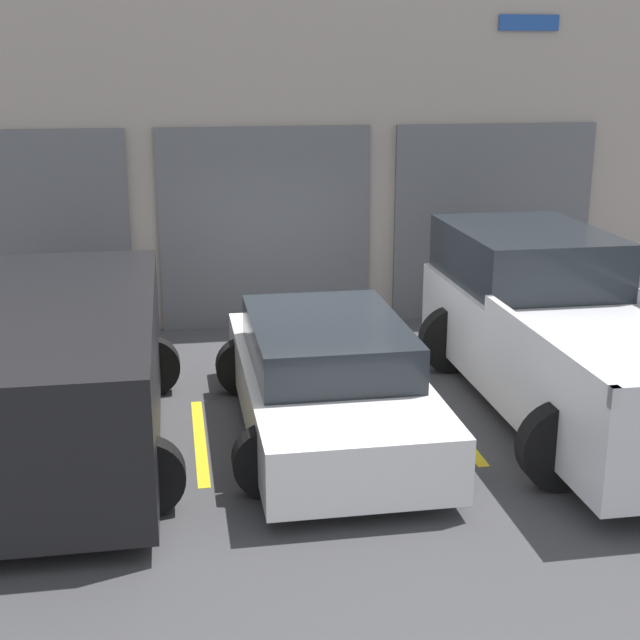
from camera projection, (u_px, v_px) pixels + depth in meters
The scene contains 7 objects.
ground_plane at pixel (311, 394), 10.56m from camera, with size 28.00×28.00×0.00m, color #3D3D3F.
shophouse_building at pixel (275, 132), 12.88m from camera, with size 13.26×0.68×5.74m.
pickup_truck at pixel (562, 333), 9.97m from camera, with size 2.49×5.28×1.85m.
sedan_white at pixel (327, 380), 9.37m from camera, with size 2.22×4.22×1.22m.
sedan_side at pixel (59, 371), 8.84m from camera, with size 2.39×4.74×1.56m.
parking_stripe_left at pixel (200, 440), 9.29m from camera, with size 0.12×2.20×0.01m, color gold.
parking_stripe_centre at pixel (450, 423), 9.72m from camera, with size 0.12×2.20×0.01m, color gold.
Camera 1 is at (-1.55, -9.77, 3.82)m, focal length 50.00 mm.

